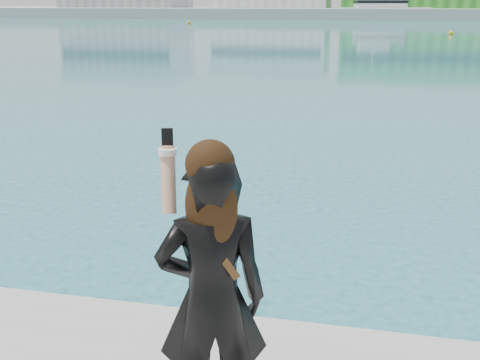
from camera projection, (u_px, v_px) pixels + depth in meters
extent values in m
cube|color=#9E9E99|center=(377.00, 13.00, 125.39)|extent=(320.00, 40.00, 2.00)
cube|color=silver|center=(385.00, 14.00, 112.08)|extent=(17.11, 8.56, 2.20)
cube|color=silver|center=(380.00, 2.00, 111.46)|extent=(9.83, 6.02, 2.02)
cube|color=black|center=(380.00, 2.00, 111.46)|extent=(10.03, 6.15, 0.55)
sphere|color=#DDA10B|center=(451.00, 35.00, 61.26)|extent=(0.50, 0.50, 0.50)
sphere|color=#DDA10B|center=(189.00, 24.00, 91.28)|extent=(0.50, 0.50, 0.50)
imported|color=black|center=(212.00, 301.00, 3.34)|extent=(0.72, 0.58, 1.70)
sphere|color=black|center=(210.00, 164.00, 3.10)|extent=(0.26, 0.26, 0.26)
ellipsoid|color=black|center=(211.00, 207.00, 3.11)|extent=(0.28, 0.15, 0.45)
cylinder|color=tan|center=(168.00, 180.00, 3.22)|extent=(0.14, 0.21, 0.37)
cylinder|color=white|center=(168.00, 152.00, 3.22)|extent=(0.10, 0.10, 0.03)
cube|color=black|center=(167.00, 140.00, 3.24)|extent=(0.06, 0.03, 0.12)
cube|color=#4C2D14|center=(218.00, 251.00, 3.17)|extent=(0.23, 0.09, 0.35)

